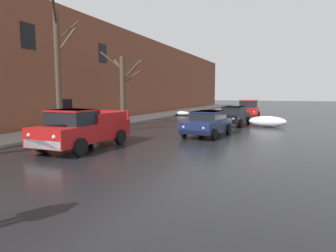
% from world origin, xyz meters
% --- Properties ---
extents(left_sidewalk_slab, '(3.32, 80.00, 0.13)m').
position_xyz_m(left_sidewalk_slab, '(-7.00, 18.00, 0.06)').
color(left_sidewalk_slab, gray).
rests_on(left_sidewalk_slab, ground).
extents(brick_townhouse_facade, '(0.63, 80.00, 8.68)m').
position_xyz_m(brick_townhouse_facade, '(-9.16, 17.99, 4.34)').
color(brick_townhouse_facade, brown).
rests_on(brick_townhouse_facade, ground).
extents(snow_bank_near_corner_left, '(2.08, 1.32, 0.84)m').
position_xyz_m(snow_bank_near_corner_left, '(-4.85, 10.84, 0.41)').
color(snow_bank_near_corner_left, white).
rests_on(snow_bank_near_corner_left, ground).
extents(snow_bank_along_left_kerb, '(2.62, 0.95, 0.79)m').
position_xyz_m(snow_bank_along_left_kerb, '(4.90, 19.41, 0.38)').
color(snow_bank_along_left_kerb, white).
rests_on(snow_bank_along_left_kerb, ground).
extents(snow_bank_mid_block_left, '(1.61, 0.90, 0.49)m').
position_xyz_m(snow_bank_mid_block_left, '(-4.68, 27.20, 0.24)').
color(snow_bank_mid_block_left, white).
rests_on(snow_bank_mid_block_left, ground).
extents(bare_tree_second_along_sidewalk, '(1.55, 3.29, 7.51)m').
position_xyz_m(bare_tree_second_along_sidewalk, '(-5.24, 9.53, 3.74)').
color(bare_tree_second_along_sidewalk, '#4C3D2D').
rests_on(bare_tree_second_along_sidewalk, ground).
extents(bare_tree_mid_block, '(2.98, 2.60, 5.50)m').
position_xyz_m(bare_tree_mid_block, '(-5.29, 16.07, 2.92)').
color(bare_tree_mid_block, '#4C3D2D').
rests_on(bare_tree_mid_block, ground).
extents(pickup_truck_red_approaching_near_lane, '(2.19, 4.89, 1.76)m').
position_xyz_m(pickup_truck_red_approaching_near_lane, '(-1.99, 7.38, 0.88)').
color(pickup_truck_red_approaching_near_lane, red).
rests_on(pickup_truck_red_approaching_near_lane, ground).
extents(sedan_darkblue_parked_kerbside_close, '(2.18, 4.26, 1.42)m').
position_xyz_m(sedan_darkblue_parked_kerbside_close, '(2.03, 13.43, 0.75)').
color(sedan_darkblue_parked_kerbside_close, navy).
rests_on(sedan_darkblue_parked_kerbside_close, ground).
extents(sedan_black_parked_kerbside_mid, '(2.12, 4.29, 1.42)m').
position_xyz_m(sedan_black_parked_kerbside_mid, '(2.37, 19.59, 0.75)').
color(sedan_black_parked_kerbside_mid, black).
rests_on(sedan_black_parked_kerbside_mid, ground).
extents(suv_red_parked_far_down_block, '(2.26, 4.38, 1.82)m').
position_xyz_m(suv_red_parked_far_down_block, '(2.66, 25.53, 0.99)').
color(suv_red_parked_far_down_block, red).
rests_on(suv_red_parked_far_down_block, ground).
extents(fire_hydrant, '(0.42, 0.22, 0.71)m').
position_xyz_m(fire_hydrant, '(-5.01, 7.47, 0.36)').
color(fire_hydrant, red).
rests_on(fire_hydrant, ground).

